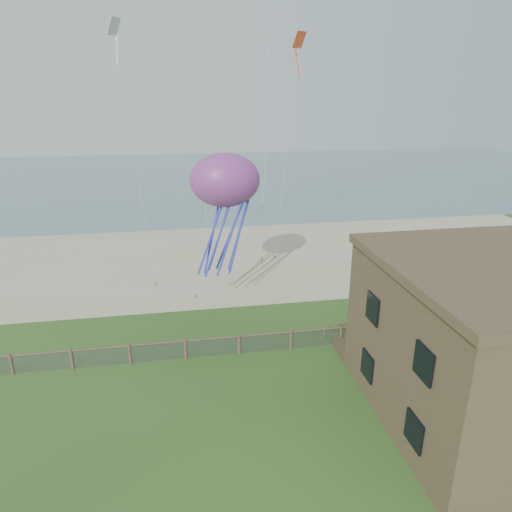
{
  "coord_description": "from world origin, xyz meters",
  "views": [
    {
      "loc": [
        -2.88,
        -16.38,
        13.91
      ],
      "look_at": [
        1.31,
        8.0,
        5.11
      ],
      "focal_mm": 32.0,
      "sensor_mm": 36.0,
      "label": 1
    }
  ],
  "objects": [
    {
      "name": "octopus_kite",
      "position": [
        -0.07,
        10.99,
        6.94
      ],
      "size": [
        4.48,
        3.67,
        8.02
      ],
      "primitive_type": null,
      "rotation": [
        0.0,
        0.0,
        0.26
      ],
      "color": "#F34626"
    },
    {
      "name": "ocean",
      "position": [
        0.0,
        66.0,
        0.0
      ],
      "size": [
        160.0,
        68.0,
        0.02
      ],
      "primitive_type": "cube",
      "color": "slate",
      "rests_on": "ground"
    },
    {
      "name": "kite_white",
      "position": [
        -5.92,
        12.82,
        16.92
      ],
      "size": [
        1.84,
        1.66,
        2.24
      ],
      "primitive_type": null,
      "rotation": [
        0.44,
        0.0,
        1.03
      ],
      "color": "silver"
    },
    {
      "name": "sand_beach",
      "position": [
        0.0,
        22.0,
        0.0
      ],
      "size": [
        72.0,
        20.0,
        0.02
      ],
      "primitive_type": "cube",
      "color": "tan",
      "rests_on": "ground"
    },
    {
      "name": "kite_red",
      "position": [
        5.98,
        17.4,
        16.79
      ],
      "size": [
        1.91,
        2.06,
        2.58
      ],
      "primitive_type": null,
      "rotation": [
        0.44,
        0.0,
        0.6
      ],
      "color": "#D44525"
    },
    {
      "name": "chainlink_fence",
      "position": [
        0.0,
        6.0,
        0.55
      ],
      "size": [
        36.2,
        0.2,
        1.25
      ],
      "primitive_type": null,
      "color": "brown",
      "rests_on": "ground"
    },
    {
      "name": "ground",
      "position": [
        0.0,
        0.0,
        0.0
      ],
      "size": [
        160.0,
        160.0,
        0.0
      ],
      "primitive_type": "plane",
      "color": "#2A511B",
      "rests_on": "ground"
    },
    {
      "name": "picnic_table",
      "position": [
        7.78,
        1.58,
        0.39
      ],
      "size": [
        1.96,
        1.54,
        0.79
      ],
      "primitive_type": null,
      "rotation": [
        0.0,
        0.0,
        0.07
      ],
      "color": "#4F3D2D",
      "rests_on": "ground"
    },
    {
      "name": "motel_deck",
      "position": [
        13.0,
        5.0,
        0.25
      ],
      "size": [
        15.0,
        2.0,
        0.5
      ],
      "primitive_type": "cube",
      "color": "#4F3D2D",
      "rests_on": "ground"
    }
  ]
}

